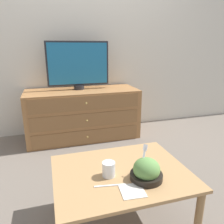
% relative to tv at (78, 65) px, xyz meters
% --- Properties ---
extents(ground_plane, '(12.00, 12.00, 0.00)m').
position_rel_tv_xyz_m(ground_plane, '(0.13, 0.23, -0.91)').
color(ground_plane, '#70665B').
extents(wall_back, '(12.00, 0.05, 2.60)m').
position_rel_tv_xyz_m(wall_back, '(0.13, 0.26, 0.39)').
color(wall_back, silver).
rests_on(wall_back, ground_plane).
extents(dresser, '(1.35, 0.54, 0.61)m').
position_rel_tv_xyz_m(dresser, '(0.03, -0.06, -0.60)').
color(dresser, '#9E6B3D').
rests_on(dresser, ground_plane).
extents(tv, '(0.74, 0.13, 0.57)m').
position_rel_tv_xyz_m(tv, '(0.00, 0.00, 0.00)').
color(tv, '#232328').
rests_on(tv, dresser).
extents(coffee_table, '(0.81, 0.64, 0.38)m').
position_rel_tv_xyz_m(coffee_table, '(0.01, -1.55, -0.57)').
color(coffee_table, tan).
rests_on(coffee_table, ground_plane).
extents(takeout_bowl, '(0.19, 0.19, 0.19)m').
position_rel_tv_xyz_m(takeout_bowl, '(0.12, -1.67, -0.47)').
color(takeout_bowl, black).
rests_on(takeout_bowl, coffee_table).
extents(drink_cup, '(0.08, 0.08, 0.09)m').
position_rel_tv_xyz_m(drink_cup, '(-0.07, -1.58, -0.48)').
color(drink_cup, '#9E6638').
rests_on(drink_cup, coffee_table).
extents(napkin, '(0.14, 0.14, 0.00)m').
position_rel_tv_xyz_m(napkin, '(0.01, -1.75, -0.52)').
color(napkin, silver).
rests_on(napkin, coffee_table).
extents(knife, '(0.17, 0.04, 0.01)m').
position_rel_tv_xyz_m(knife, '(-0.09, -1.68, -0.52)').
color(knife, white).
rests_on(knife, coffee_table).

